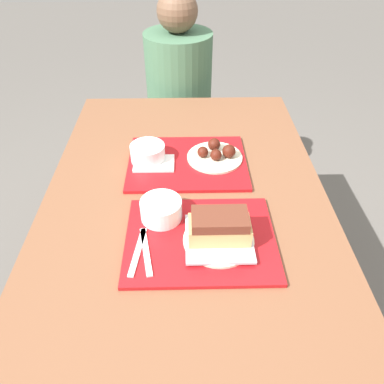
% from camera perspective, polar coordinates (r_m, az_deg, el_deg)
% --- Properties ---
extents(ground_plane, '(12.00, 12.00, 0.00)m').
position_cam_1_polar(ground_plane, '(1.79, -0.80, -19.83)').
color(ground_plane, '#605B56').
extents(picnic_table, '(0.91, 1.42, 0.77)m').
position_cam_1_polar(picnic_table, '(1.26, -1.08, -4.31)').
color(picnic_table, brown).
rests_on(picnic_table, ground_plane).
extents(picnic_bench_far, '(0.86, 0.28, 0.44)m').
position_cam_1_polar(picnic_bench_far, '(2.18, -1.16, 7.23)').
color(picnic_bench_far, brown).
rests_on(picnic_bench_far, ground_plane).
extents(tray_near, '(0.42, 0.33, 0.01)m').
position_cam_1_polar(tray_near, '(1.05, 1.08, -7.18)').
color(tray_near, '#B21419').
rests_on(tray_near, picnic_table).
extents(tray_far, '(0.42, 0.33, 0.01)m').
position_cam_1_polar(tray_far, '(1.33, -0.88, 4.51)').
color(tray_far, '#B21419').
rests_on(tray_far, picnic_table).
extents(bowl_coleslaw_near, '(0.12, 0.12, 0.06)m').
position_cam_1_polar(bowl_coleslaw_near, '(1.09, -4.93, -2.55)').
color(bowl_coleslaw_near, white).
rests_on(bowl_coleslaw_near, tray_near).
extents(brisket_sandwich_plate, '(0.20, 0.20, 0.10)m').
position_cam_1_polar(brisket_sandwich_plate, '(1.01, 3.94, -5.94)').
color(brisket_sandwich_plate, beige).
rests_on(brisket_sandwich_plate, tray_near).
extents(plastic_fork_near, '(0.04, 0.17, 0.00)m').
position_cam_1_polar(plastic_fork_near, '(1.02, -8.48, -8.94)').
color(plastic_fork_near, white).
rests_on(plastic_fork_near, tray_near).
extents(plastic_knife_near, '(0.05, 0.17, 0.00)m').
position_cam_1_polar(plastic_knife_near, '(1.02, -7.24, -8.95)').
color(plastic_knife_near, white).
rests_on(plastic_knife_near, tray_near).
extents(bowl_coleslaw_far, '(0.12, 0.12, 0.06)m').
position_cam_1_polar(bowl_coleslaw_far, '(1.33, -6.94, 6.07)').
color(bowl_coleslaw_far, white).
rests_on(bowl_coleslaw_far, tray_far).
extents(wings_plate_far, '(0.20, 0.20, 0.06)m').
position_cam_1_polar(wings_plate_far, '(1.34, 3.51, 5.87)').
color(wings_plate_far, beige).
rests_on(wings_plate_far, tray_far).
extents(napkin_far, '(0.14, 0.10, 0.01)m').
position_cam_1_polar(napkin_far, '(1.32, -5.97, 4.36)').
color(napkin_far, white).
rests_on(napkin_far, tray_far).
extents(person_seated_across, '(0.33, 0.33, 0.74)m').
position_cam_1_polar(person_seated_across, '(2.00, -2.12, 16.50)').
color(person_seated_across, '#477051').
rests_on(person_seated_across, picnic_bench_far).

